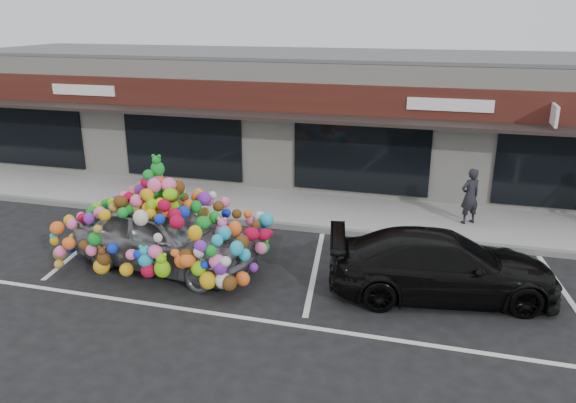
# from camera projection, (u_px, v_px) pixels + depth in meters

# --- Properties ---
(ground) EXTENTS (90.00, 90.00, 0.00)m
(ground) POSITION_uv_depth(u_px,v_px,m) (200.00, 259.00, 13.51)
(ground) COLOR black
(ground) RESTS_ON ground
(shop_building) EXTENTS (24.00, 7.20, 4.31)m
(shop_building) POSITION_uv_depth(u_px,v_px,m) (292.00, 113.00, 20.52)
(shop_building) COLOR silver
(shop_building) RESTS_ON ground
(sidewalk) EXTENTS (26.00, 3.00, 0.15)m
(sidewalk) POSITION_uv_depth(u_px,v_px,m) (254.00, 204.00, 17.13)
(sidewalk) COLOR #999994
(sidewalk) RESTS_ON ground
(kerb) EXTENTS (26.00, 0.18, 0.16)m
(kerb) POSITION_uv_depth(u_px,v_px,m) (237.00, 221.00, 15.77)
(kerb) COLOR slate
(kerb) RESTS_ON ground
(parking_stripe_left) EXTENTS (0.73, 4.37, 0.01)m
(parking_stripe_left) POSITION_uv_depth(u_px,v_px,m) (89.00, 242.00, 14.51)
(parking_stripe_left) COLOR silver
(parking_stripe_left) RESTS_ON ground
(parking_stripe_mid) EXTENTS (0.73, 4.37, 0.01)m
(parking_stripe_mid) POSITION_uv_depth(u_px,v_px,m) (315.00, 269.00, 12.97)
(parking_stripe_mid) COLOR silver
(parking_stripe_mid) RESTS_ON ground
(parking_stripe_right) EXTENTS (0.73, 4.37, 0.01)m
(parking_stripe_right) POSITION_uv_depth(u_px,v_px,m) (570.00, 300.00, 11.59)
(parking_stripe_right) COLOR silver
(parking_stripe_right) RESTS_ON ground
(lane_line) EXTENTS (14.00, 0.12, 0.01)m
(lane_line) POSITION_uv_depth(u_px,v_px,m) (246.00, 318.00, 10.90)
(lane_line) COLOR silver
(lane_line) RESTS_ON ground
(toy_car) EXTENTS (3.18, 4.94, 2.73)m
(toy_car) POSITION_uv_depth(u_px,v_px,m) (164.00, 229.00, 12.85)
(toy_car) COLOR #93959C
(toy_car) RESTS_ON ground
(black_sedan) EXTENTS (2.75, 4.96, 1.36)m
(black_sedan) POSITION_uv_depth(u_px,v_px,m) (443.00, 265.00, 11.59)
(black_sedan) COLOR black
(black_sedan) RESTS_ON ground
(pedestrian_a) EXTENTS (0.67, 0.63, 1.55)m
(pedestrian_a) POSITION_uv_depth(u_px,v_px,m) (470.00, 196.00, 15.18)
(pedestrian_a) COLOR #232227
(pedestrian_a) RESTS_ON sidewalk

